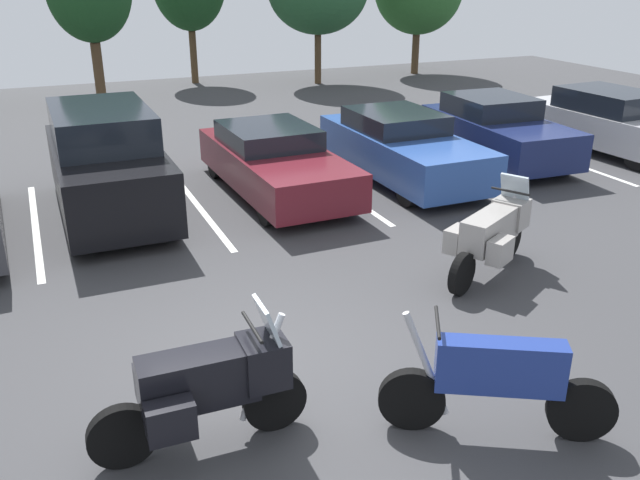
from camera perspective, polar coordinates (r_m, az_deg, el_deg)
ground at (r=8.05m, az=-4.21°, el=-11.30°), size 44.00×44.00×0.10m
motorcycle_touring at (r=6.65m, az=-9.42°, el=-12.00°), size 2.15×0.93×1.45m
motorcycle_second at (r=6.95m, az=14.72°, el=-11.44°), size 2.09×1.25×1.33m
motorcycle_third at (r=10.43m, az=14.37°, el=0.64°), size 2.06×1.35×1.41m
parking_stripes at (r=13.23m, az=-16.56°, el=1.99°), size 26.84×5.06×0.01m
car_black at (r=13.08m, az=-17.57°, el=6.16°), size 1.84×4.51×1.99m
car_maroon at (r=13.84m, az=-3.87°, el=6.64°), size 1.96×4.81×1.34m
car_blue at (r=14.87m, az=6.90°, el=7.81°), size 1.84×4.78×1.43m
car_navy at (r=16.64m, az=14.72°, el=8.92°), size 2.04×4.29×1.50m
car_silver at (r=18.55m, az=23.28°, el=9.19°), size 2.05×4.77×1.51m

